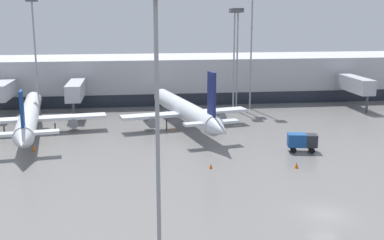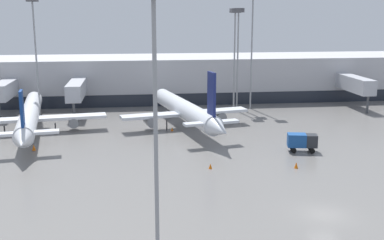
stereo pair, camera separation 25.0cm
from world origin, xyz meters
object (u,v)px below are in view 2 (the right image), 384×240
(service_truck_0, at_px, (302,141))
(apron_light_mast_3, at_px, (235,31))
(apron_light_mast_2, at_px, (34,24))
(traffic_cone_4, at_px, (296,165))
(traffic_cone_0, at_px, (210,166))
(parked_jet_1, at_px, (186,110))
(apron_light_mast_4, at_px, (238,30))
(parked_jet_2, at_px, (30,116))
(apron_light_mast_0, at_px, (253,19))
(traffic_cone_3, at_px, (34,147))
(traffic_cone_1, at_px, (172,129))
(apron_light_mast_1, at_px, (154,52))

(service_truck_0, xyz_separation_m, apron_light_mast_3, (-2.96, 28.92, 13.24))
(apron_light_mast_2, bearing_deg, traffic_cone_4, -44.53)
(traffic_cone_0, bearing_deg, parked_jet_1, 91.44)
(apron_light_mast_3, distance_m, apron_light_mast_4, 2.13)
(parked_jet_2, distance_m, traffic_cone_4, 40.67)
(traffic_cone_0, height_order, apron_light_mast_0, apron_light_mast_0)
(traffic_cone_3, bearing_deg, traffic_cone_1, 23.61)
(service_truck_0, height_order, apron_light_mast_0, apron_light_mast_0)
(apron_light_mast_2, bearing_deg, parked_jet_2, -86.00)
(apron_light_mast_0, distance_m, apron_light_mast_3, 4.05)
(service_truck_0, height_order, traffic_cone_4, service_truck_0)
(traffic_cone_1, distance_m, apron_light_mast_0, 28.25)
(apron_light_mast_1, xyz_separation_m, apron_light_mast_2, (-17.91, 54.68, 0.58))
(traffic_cone_0, bearing_deg, apron_light_mast_4, 72.85)
(traffic_cone_0, bearing_deg, apron_light_mast_3, 73.55)
(traffic_cone_1, height_order, apron_light_mast_0, apron_light_mast_0)
(apron_light_mast_2, height_order, apron_light_mast_4, apron_light_mast_2)
(apron_light_mast_3, bearing_deg, apron_light_mast_0, 10.72)
(apron_light_mast_1, bearing_deg, parked_jet_1, 80.66)
(parked_jet_1, xyz_separation_m, traffic_cone_1, (-2.34, -1.83, -2.56))
(parked_jet_1, relative_size, service_truck_0, 8.04)
(parked_jet_1, relative_size, traffic_cone_3, 41.92)
(traffic_cone_0, height_order, traffic_cone_3, traffic_cone_3)
(parked_jet_2, xyz_separation_m, apron_light_mast_4, (35.57, 15.92, 12.12))
(service_truck_0, xyz_separation_m, traffic_cone_3, (-35.24, 5.18, -1.10))
(traffic_cone_0, bearing_deg, apron_light_mast_2, 126.92)
(traffic_cone_1, bearing_deg, traffic_cone_3, -156.39)
(traffic_cone_3, distance_m, traffic_cone_4, 34.29)
(parked_jet_2, distance_m, traffic_cone_3, 10.20)
(traffic_cone_0, xyz_separation_m, traffic_cone_3, (-22.12, 10.65, 0.08))
(traffic_cone_0, distance_m, apron_light_mast_1, 26.89)
(apron_light_mast_1, bearing_deg, traffic_cone_0, 70.54)
(service_truck_0, distance_m, traffic_cone_4, 7.33)
(apron_light_mast_0, xyz_separation_m, apron_light_mast_4, (-2.37, 1.22, -2.04))
(parked_jet_2, bearing_deg, apron_light_mast_4, -73.71)
(apron_light_mast_0, bearing_deg, apron_light_mast_2, -178.05)
(parked_jet_2, distance_m, apron_light_mast_3, 39.19)
(parked_jet_1, relative_size, parked_jet_2, 0.92)
(apron_light_mast_1, xyz_separation_m, apron_light_mast_4, (18.60, 57.22, -0.62))
(parked_jet_2, relative_size, service_truck_0, 8.73)
(traffic_cone_0, distance_m, traffic_cone_4, 10.15)
(parked_jet_2, height_order, apron_light_mast_3, apron_light_mast_3)
(parked_jet_1, height_order, service_truck_0, parked_jet_1)
(apron_light_mast_2, bearing_deg, traffic_cone_1, -33.11)
(parked_jet_1, xyz_separation_m, apron_light_mast_1, (-6.88, -41.87, 12.56))
(parked_jet_2, distance_m, service_truck_0, 40.35)
(parked_jet_2, bearing_deg, traffic_cone_4, -129.71)
(traffic_cone_4, distance_m, apron_light_mast_0, 39.88)
(service_truck_0, relative_size, traffic_cone_4, 5.50)
(parked_jet_2, height_order, traffic_cone_0, parked_jet_2)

